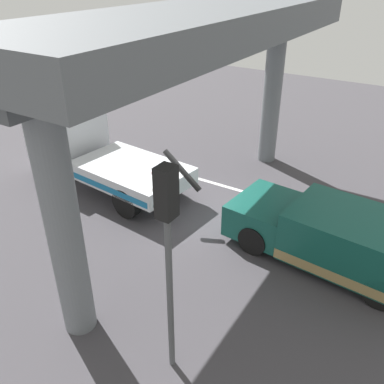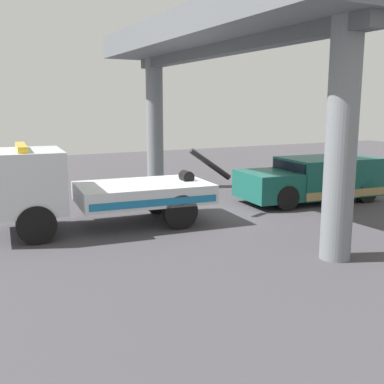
{
  "view_description": "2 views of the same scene",
  "coord_description": "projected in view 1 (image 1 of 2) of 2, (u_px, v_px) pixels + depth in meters",
  "views": [
    {
      "loc": [
        -6.29,
        9.47,
        7.12
      ],
      "look_at": [
        -0.7,
        0.59,
        1.21
      ],
      "focal_mm": 38.23,
      "sensor_mm": 36.0,
      "label": 1
    },
    {
      "loc": [
        7.02,
        12.82,
        3.5
      ],
      "look_at": [
        0.84,
        0.98,
        0.98
      ],
      "focal_mm": 43.53,
      "sensor_mm": 36.0,
      "label": 2
    }
  ],
  "objects": [
    {
      "name": "overpass_structure",
      "position": [
        203.0,
        41.0,
        10.45
      ],
      "size": [
        3.6,
        12.47,
        6.18
      ],
      "color": "slate",
      "rests_on": "ground"
    },
    {
      "name": "ground_plane",
      "position": [
        184.0,
        212.0,
        13.42
      ],
      "size": [
        60.0,
        40.0,
        0.1
      ],
      "primitive_type": "cube",
      "color": "#423F44"
    },
    {
      "name": "tow_truck_white",
      "position": [
        93.0,
        151.0,
        14.69
      ],
      "size": [
        7.33,
        2.92,
        2.46
      ],
      "color": "silver",
      "rests_on": "ground"
    },
    {
      "name": "towed_van_green",
      "position": [
        334.0,
        237.0,
        10.79
      ],
      "size": [
        5.37,
        2.63,
        1.58
      ],
      "color": "#145147",
      "rests_on": "ground"
    },
    {
      "name": "lane_stripe_mid",
      "position": [
        217.0,
        184.0,
        15.04
      ],
      "size": [
        2.6,
        0.16,
        0.01
      ],
      "primitive_type": "cube",
      "color": "silver",
      "rests_on": "ground"
    },
    {
      "name": "traffic_light_far",
      "position": [
        167.0,
        232.0,
        6.74
      ],
      "size": [
        0.39,
        0.32,
        4.44
      ],
      "color": "#515456",
      "rests_on": "ground"
    },
    {
      "name": "lane_stripe_east",
      "position": [
        96.0,
        149.0,
        17.82
      ],
      "size": [
        2.6,
        0.16,
        0.01
      ],
      "primitive_type": "cube",
      "color": "silver",
      "rests_on": "ground"
    }
  ]
}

